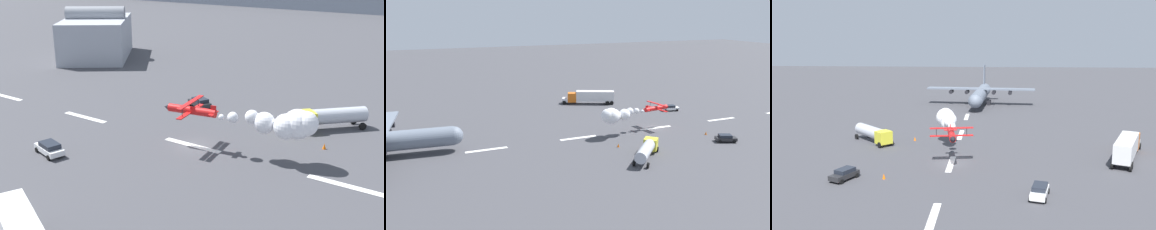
{
  "view_description": "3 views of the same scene",
  "coord_description": "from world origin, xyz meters",
  "views": [
    {
      "loc": [
        30.19,
        -43.96,
        21.93
      ],
      "look_at": [
        0.02,
        -0.12,
        4.01
      ],
      "focal_mm": 43.48,
      "sensor_mm": 36.0,
      "label": 1
    },
    {
      "loc": [
        47.59,
        70.26,
        25.63
      ],
      "look_at": [
        17.87,
        -2.94,
        4.13
      ],
      "focal_mm": 35.68,
      "sensor_mm": 36.0,
      "label": 2
    },
    {
      "loc": [
        -58.35,
        -6.05,
        18.45
      ],
      "look_at": [
        28.49,
        0.0,
        2.21
      ],
      "focal_mm": 37.91,
      "sensor_mm": 36.0,
      "label": 3
    }
  ],
  "objects": [
    {
      "name": "runway_stripe_2",
      "position": [
        -18.99,
        0.0,
        0.01
      ],
      "size": [
        8.0,
        0.9,
        0.01
      ],
      "primitive_type": "cube",
      "color": "white",
      "rests_on": "ground"
    },
    {
      "name": "traffic_cone_far",
      "position": [
        13.86,
        8.12,
        0.38
      ],
      "size": [
        0.44,
        0.44,
        0.75
      ],
      "primitive_type": "cone",
      "color": "orange",
      "rests_on": "ground"
    },
    {
      "name": "ground_plane",
      "position": [
        0.0,
        0.0,
        0.0
      ],
      "size": [
        440.0,
        440.0,
        0.0
      ],
      "primitive_type": "plane",
      "color": "#424247",
      "rests_on": "ground"
    },
    {
      "name": "semi_truck_orange",
      "position": [
        4.33,
        -27.21,
        2.13
      ],
      "size": [
        14.47,
        8.57,
        3.7
      ],
      "color": "silver",
      "rests_on": "ground"
    },
    {
      "name": "stunt_biplane_red",
      "position": [
        10.8,
        1.74,
        4.62
      ],
      "size": [
        18.59,
        7.29,
        3.38
      ],
      "color": "red"
    },
    {
      "name": "fuel_tanker_truck",
      "position": [
        12.03,
        15.38,
        1.75
      ],
      "size": [
        8.49,
        8.62,
        2.9
      ],
      "color": "yellow",
      "rests_on": "ground"
    },
    {
      "name": "airport_staff_sedan",
      "position": [
        -7.88,
        13.49,
        0.81
      ],
      "size": [
        4.45,
        3.29,
        1.52
      ],
      "color": "#262628",
      "rests_on": "ground"
    },
    {
      "name": "runway_stripe_4",
      "position": [
        18.99,
        0.0,
        0.01
      ],
      "size": [
        8.0,
        0.9,
        0.01
      ],
      "primitive_type": "cube",
      "color": "white",
      "rests_on": "ground"
    },
    {
      "name": "traffic_cone_near",
      "position": [
        -7.28,
        8.32,
        0.38
      ],
      "size": [
        0.44,
        0.44,
        0.75
      ],
      "primitive_type": "cone",
      "color": "orange",
      "rests_on": "ground"
    },
    {
      "name": "runway_stripe_5",
      "position": [
        37.99,
        0.0,
        0.01
      ],
      "size": [
        8.0,
        0.9,
        0.01
      ],
      "primitive_type": "cube",
      "color": "white",
      "rests_on": "ground"
    },
    {
      "name": "followme_car_yellow",
      "position": [
        -12.28,
        -11.84,
        0.81
      ],
      "size": [
        4.74,
        2.86,
        1.52
      ],
      "color": "white",
      "rests_on": "ground"
    },
    {
      "name": "runway_stripe_3",
      "position": [
        0.0,
        0.0,
        0.01
      ],
      "size": [
        8.0,
        0.9,
        0.01
      ],
      "primitive_type": "cube",
      "color": "white",
      "rests_on": "ground"
    }
  ]
}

